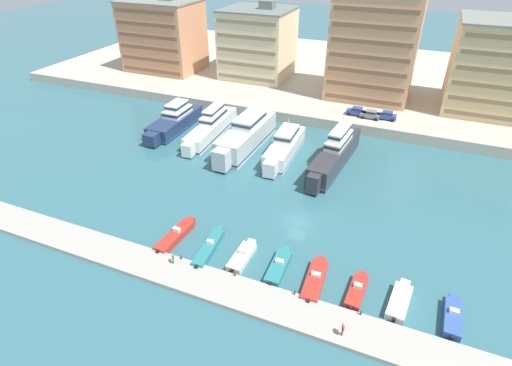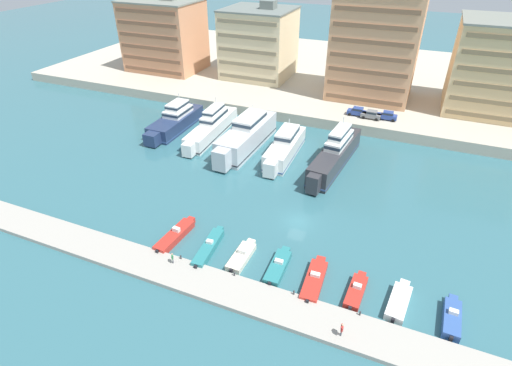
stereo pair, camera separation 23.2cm
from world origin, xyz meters
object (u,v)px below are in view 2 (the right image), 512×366
at_px(motorboat_white_mid_right, 399,302).
at_px(motorboat_blue_right, 452,318).
at_px(motorboat_red_center, 314,280).
at_px(car_blue_far_left, 357,111).
at_px(car_blue_mid_left, 387,115).
at_px(yacht_white_center_left, 285,147).
at_px(yacht_charcoal_center, 335,154).
at_px(motorboat_cream_mid_left, 242,256).
at_px(yacht_navy_far_left, 175,120).
at_px(motorboat_red_far_left, 175,235).
at_px(yacht_silver_mid_left, 246,136).
at_px(pedestrian_near_edge, 172,257).
at_px(motorboat_teal_center_left, 278,266).
at_px(car_grey_left, 371,114).
at_px(motorboat_teal_left, 209,248).
at_px(motorboat_red_center_right, 356,291).
at_px(yacht_white_left, 212,126).
at_px(pedestrian_mid_deck, 342,329).

bearing_deg(motorboat_white_mid_right, motorboat_blue_right, -1.50).
xyz_separation_m(motorboat_red_center, car_blue_far_left, (-4.43, 48.69, 2.80)).
bearing_deg(car_blue_far_left, car_blue_mid_left, 1.50).
distance_m(yacht_white_center_left, motorboat_white_mid_right, 37.33).
distance_m(yacht_charcoal_center, motorboat_cream_mid_left, 29.40).
bearing_deg(yacht_navy_far_left, motorboat_red_far_left, -57.68).
distance_m(yacht_silver_mid_left, motorboat_cream_mid_left, 31.74).
xyz_separation_m(yacht_silver_mid_left, pedestrian_near_edge, (4.88, -33.84, -1.02)).
bearing_deg(car_blue_mid_left, car_blue_far_left, -178.50).
xyz_separation_m(yacht_charcoal_center, motorboat_teal_center_left, (-0.28, -28.83, -1.97)).
relative_size(yacht_navy_far_left, car_grey_left, 4.55).
bearing_deg(yacht_charcoal_center, yacht_white_center_left, -178.99).
bearing_deg(motorboat_blue_right, motorboat_teal_left, -179.56).
bearing_deg(yacht_silver_mid_left, car_grey_left, 41.59).
relative_size(yacht_white_center_left, car_blue_far_left, 4.28).
bearing_deg(motorboat_red_center, motorboat_white_mid_right, 2.78).
distance_m(yacht_silver_mid_left, pedestrian_near_edge, 34.20).
bearing_deg(motorboat_cream_mid_left, motorboat_red_center_right, -0.83).
bearing_deg(car_grey_left, motorboat_red_far_left, -111.47).
distance_m(motorboat_red_far_left, car_blue_mid_left, 53.17).
xyz_separation_m(motorboat_teal_left, car_blue_far_left, (10.17, 48.59, 2.72)).
bearing_deg(pedestrian_near_edge, yacht_charcoal_center, 69.11).
height_order(yacht_white_left, motorboat_teal_center_left, yacht_white_left).
distance_m(motorboat_red_center, car_blue_far_left, 48.98).
height_order(yacht_navy_far_left, car_blue_mid_left, yacht_navy_far_left).
xyz_separation_m(car_blue_far_left, pedestrian_mid_deck, (9.13, -55.28, -1.65)).
xyz_separation_m(yacht_white_left, motorboat_white_mid_right, (40.97, -31.43, -1.54)).
height_order(motorboat_teal_center_left, motorboat_red_center, motorboat_teal_center_left).
xyz_separation_m(yacht_silver_mid_left, yacht_white_center_left, (8.13, -0.49, -0.57)).
height_order(motorboat_red_far_left, motorboat_teal_center_left, motorboat_red_far_left).
bearing_deg(pedestrian_mid_deck, car_blue_mid_left, 92.91).
distance_m(motorboat_teal_left, motorboat_blue_right, 30.02).
relative_size(yacht_white_left, motorboat_red_far_left, 2.56).
bearing_deg(yacht_navy_far_left, motorboat_red_center, -38.52).
xyz_separation_m(motorboat_white_mid_right, motorboat_blue_right, (5.58, -0.15, 0.06)).
xyz_separation_m(motorboat_teal_center_left, pedestrian_near_edge, (-12.51, -4.68, 1.04)).
bearing_deg(motorboat_teal_left, motorboat_red_center, -0.39).
xyz_separation_m(motorboat_cream_mid_left, car_grey_left, (8.52, 47.68, 2.82)).
bearing_deg(yacht_white_center_left, yacht_charcoal_center, 1.01).
distance_m(motorboat_white_mid_right, pedestrian_mid_deck, 8.80).
bearing_deg(yacht_white_left, motorboat_teal_center_left, -50.12).
height_order(motorboat_red_far_left, car_grey_left, car_grey_left).
bearing_deg(yacht_charcoal_center, motorboat_red_far_left, -118.38).
distance_m(yacht_white_left, car_blue_mid_left, 37.15).
relative_size(car_blue_far_left, pedestrian_near_edge, 2.62).
distance_m(motorboat_blue_right, pedestrian_near_edge, 33.10).
relative_size(motorboat_teal_left, car_grey_left, 2.04).
bearing_deg(motorboat_teal_center_left, motorboat_cream_mid_left, -179.89).
xyz_separation_m(motorboat_teal_center_left, car_grey_left, (3.47, 47.67, 2.78)).
bearing_deg(yacht_white_left, motorboat_blue_right, -34.15).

